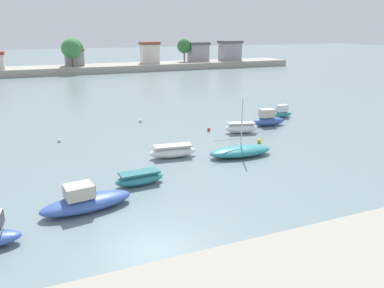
{
  "coord_description": "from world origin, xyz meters",
  "views": [
    {
      "loc": [
        -4.46,
        -16.29,
        10.53
      ],
      "look_at": [
        8.05,
        13.52,
        0.66
      ],
      "focal_mm": 35.67,
      "sensor_mm": 36.0,
      "label": 1
    }
  ],
  "objects_px": {
    "moored_boat_3": "(173,151)",
    "mooring_buoy_3": "(259,141)",
    "moored_boat_1": "(86,201)",
    "moored_boat_2": "(140,178)",
    "moored_boat_7": "(280,113)",
    "mooring_buoy_4": "(209,129)",
    "moored_boat_5": "(241,128)",
    "mooring_buoy_1": "(140,120)",
    "moored_boat_6": "(268,119)",
    "mooring_buoy_0": "(59,140)",
    "moored_boat_4": "(240,151)"
  },
  "relations": [
    {
      "from": "moored_boat_5",
      "to": "moored_boat_7",
      "type": "bearing_deg",
      "value": 45.42
    },
    {
      "from": "mooring_buoy_0",
      "to": "mooring_buoy_4",
      "type": "height_order",
      "value": "mooring_buoy_4"
    },
    {
      "from": "moored_boat_1",
      "to": "mooring_buoy_1",
      "type": "bearing_deg",
      "value": 58.22
    },
    {
      "from": "moored_boat_4",
      "to": "moored_boat_7",
      "type": "xyz_separation_m",
      "value": [
        11.83,
        10.94,
        0.09
      ]
    },
    {
      "from": "moored_boat_2",
      "to": "moored_boat_6",
      "type": "bearing_deg",
      "value": 27.77
    },
    {
      "from": "moored_boat_3",
      "to": "mooring_buoy_3",
      "type": "bearing_deg",
      "value": 11.27
    },
    {
      "from": "mooring_buoy_1",
      "to": "mooring_buoy_4",
      "type": "relative_size",
      "value": 1.1
    },
    {
      "from": "moored_boat_6",
      "to": "moored_boat_2",
      "type": "bearing_deg",
      "value": -141.99
    },
    {
      "from": "mooring_buoy_3",
      "to": "mooring_buoy_0",
      "type": "bearing_deg",
      "value": 156.41
    },
    {
      "from": "mooring_buoy_4",
      "to": "moored_boat_5",
      "type": "bearing_deg",
      "value": -36.25
    },
    {
      "from": "moored_boat_7",
      "to": "moored_boat_6",
      "type": "bearing_deg",
      "value": -144.08
    },
    {
      "from": "moored_boat_6",
      "to": "mooring_buoy_4",
      "type": "height_order",
      "value": "moored_boat_6"
    },
    {
      "from": "moored_boat_7",
      "to": "mooring_buoy_0",
      "type": "xyz_separation_m",
      "value": [
        -25.81,
        -0.5,
        -0.37
      ]
    },
    {
      "from": "moored_boat_2",
      "to": "moored_boat_4",
      "type": "bearing_deg",
      "value": 11.92
    },
    {
      "from": "moored_boat_1",
      "to": "moored_boat_6",
      "type": "distance_m",
      "value": 25.58
    },
    {
      "from": "moored_boat_7",
      "to": "mooring_buoy_4",
      "type": "xyz_separation_m",
      "value": [
        -10.77,
        -2.37,
        -0.36
      ]
    },
    {
      "from": "mooring_buoy_0",
      "to": "moored_boat_4",
      "type": "bearing_deg",
      "value": -36.73
    },
    {
      "from": "mooring_buoy_0",
      "to": "mooring_buoy_1",
      "type": "xyz_separation_m",
      "value": [
        9.37,
        4.81,
        0.03
      ]
    },
    {
      "from": "moored_boat_3",
      "to": "mooring_buoy_4",
      "type": "relative_size",
      "value": 11.11
    },
    {
      "from": "moored_boat_6",
      "to": "mooring_buoy_3",
      "type": "distance_m",
      "value": 7.1
    },
    {
      "from": "moored_boat_2",
      "to": "moored_boat_4",
      "type": "distance_m",
      "value": 9.93
    },
    {
      "from": "mooring_buoy_4",
      "to": "moored_boat_6",
      "type": "bearing_deg",
      "value": -3.16
    },
    {
      "from": "moored_boat_4",
      "to": "mooring_buoy_1",
      "type": "height_order",
      "value": "moored_boat_4"
    },
    {
      "from": "moored_boat_5",
      "to": "mooring_buoy_3",
      "type": "bearing_deg",
      "value": -76.56
    },
    {
      "from": "mooring_buoy_1",
      "to": "moored_boat_5",
      "type": "bearing_deg",
      "value": -45.93
    },
    {
      "from": "mooring_buoy_3",
      "to": "moored_boat_4",
      "type": "bearing_deg",
      "value": -142.81
    },
    {
      "from": "mooring_buoy_3",
      "to": "mooring_buoy_4",
      "type": "height_order",
      "value": "mooring_buoy_3"
    },
    {
      "from": "moored_boat_1",
      "to": "mooring_buoy_1",
      "type": "xyz_separation_m",
      "value": [
        8.97,
        20.51,
        -0.39
      ]
    },
    {
      "from": "moored_boat_5",
      "to": "moored_boat_6",
      "type": "height_order",
      "value": "moored_boat_6"
    },
    {
      "from": "moored_boat_1",
      "to": "mooring_buoy_3",
      "type": "height_order",
      "value": "moored_boat_1"
    },
    {
      "from": "moored_boat_1",
      "to": "moored_boat_6",
      "type": "bearing_deg",
      "value": 23.5
    },
    {
      "from": "moored_boat_2",
      "to": "moored_boat_3",
      "type": "bearing_deg",
      "value": 44.46
    },
    {
      "from": "moored_boat_1",
      "to": "moored_boat_6",
      "type": "height_order",
      "value": "moored_boat_6"
    },
    {
      "from": "mooring_buoy_0",
      "to": "mooring_buoy_4",
      "type": "relative_size",
      "value": 0.95
    },
    {
      "from": "moored_boat_2",
      "to": "moored_boat_3",
      "type": "xyz_separation_m",
      "value": [
        4.14,
        4.61,
        0.07
      ]
    },
    {
      "from": "moored_boat_5",
      "to": "mooring_buoy_1",
      "type": "distance_m",
      "value": 12.15
    },
    {
      "from": "moored_boat_4",
      "to": "moored_boat_5",
      "type": "distance_m",
      "value": 7.57
    },
    {
      "from": "moored_boat_2",
      "to": "moored_boat_7",
      "type": "xyz_separation_m",
      "value": [
        21.39,
        13.6,
        0.09
      ]
    },
    {
      "from": "moored_boat_4",
      "to": "moored_boat_5",
      "type": "height_order",
      "value": "moored_boat_4"
    },
    {
      "from": "moored_boat_3",
      "to": "mooring_buoy_3",
      "type": "height_order",
      "value": "moored_boat_3"
    },
    {
      "from": "moored_boat_6",
      "to": "mooring_buoy_1",
      "type": "xyz_separation_m",
      "value": [
        -12.8,
        7.08,
        -0.49
      ]
    },
    {
      "from": "moored_boat_1",
      "to": "mooring_buoy_3",
      "type": "distance_m",
      "value": 18.99
    },
    {
      "from": "moored_boat_4",
      "to": "moored_boat_1",
      "type": "bearing_deg",
      "value": -155.55
    },
    {
      "from": "mooring_buoy_3",
      "to": "moored_boat_2",
      "type": "bearing_deg",
      "value": -157.71
    },
    {
      "from": "moored_boat_1",
      "to": "moored_boat_5",
      "type": "bearing_deg",
      "value": 25.92
    },
    {
      "from": "moored_boat_3",
      "to": "mooring_buoy_0",
      "type": "bearing_deg",
      "value": 141.41
    },
    {
      "from": "moored_boat_4",
      "to": "mooring_buoy_3",
      "type": "relative_size",
      "value": 13.57
    },
    {
      "from": "mooring_buoy_1",
      "to": "mooring_buoy_4",
      "type": "bearing_deg",
      "value": -49.72
    },
    {
      "from": "moored_boat_2",
      "to": "moored_boat_5",
      "type": "bearing_deg",
      "value": 30.82
    },
    {
      "from": "mooring_buoy_0",
      "to": "moored_boat_3",
      "type": "bearing_deg",
      "value": -44.79
    }
  ]
}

